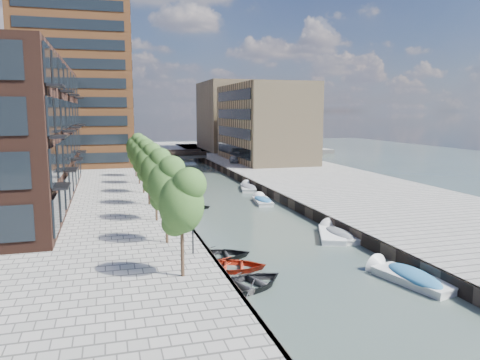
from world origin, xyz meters
name	(u,v)px	position (x,y,z in m)	size (l,w,h in m)	color
water	(204,187)	(0.00, 40.00, 0.00)	(300.00, 300.00, 0.00)	#38473F
quay_right	(313,179)	(16.00, 40.00, 0.50)	(20.00, 140.00, 1.00)	gray
quay_wall_left	(158,185)	(-6.10, 40.00, 0.50)	(0.25, 140.00, 1.00)	#332823
quay_wall_right	(247,182)	(6.10, 40.00, 0.50)	(0.25, 140.00, 1.00)	#332823
far_closure	(157,149)	(0.00, 100.00, 0.50)	(80.00, 40.00, 1.00)	gray
apartment_block	(26,133)	(-20.00, 30.00, 8.00)	(8.00, 38.00, 14.00)	black
tower	(75,76)	(-17.00, 65.00, 16.00)	(18.00, 18.00, 30.00)	brown
tan_block_near	(264,123)	(16.00, 62.00, 8.00)	(12.00, 25.00, 14.00)	#A08662
tan_block_far	(229,116)	(16.00, 88.00, 9.00)	(12.00, 20.00, 16.00)	#A08662
bridge	(172,155)	(0.00, 72.00, 1.39)	(13.00, 6.00, 1.30)	gray
tree_0	(181,200)	(-8.50, 4.00, 5.31)	(2.50, 2.50, 5.95)	#382619
tree_1	(166,182)	(-8.50, 11.00, 5.31)	(2.50, 2.50, 5.95)	#382619
tree_2	(155,170)	(-8.50, 18.00, 5.31)	(2.50, 2.50, 5.95)	#382619
tree_3	(148,161)	(-8.50, 25.00, 5.31)	(2.50, 2.50, 5.95)	#382619
tree_4	(143,155)	(-8.50, 32.00, 5.31)	(2.50, 2.50, 5.95)	#382619
tree_5	(138,150)	(-8.50, 39.00, 5.31)	(2.50, 2.50, 5.95)	#382619
tree_6	(135,146)	(-8.50, 46.00, 5.31)	(2.50, 2.50, 5.95)	#382619
lamp_0	(193,215)	(-7.20, 8.00, 3.51)	(0.24, 0.24, 4.12)	black
lamp_1	(163,180)	(-7.20, 24.00, 3.51)	(0.24, 0.24, 4.12)	black
lamp_2	(149,163)	(-7.20, 40.00, 3.51)	(0.24, 0.24, 4.12)	black
sloop_0	(247,289)	(-4.87, 3.63, 0.00)	(3.64, 5.10, 1.06)	#242427
sloop_1	(216,259)	(-5.40, 9.39, 0.00)	(3.51, 4.91, 1.02)	black
sloop_2	(230,270)	(-5.01, 6.98, 0.00)	(3.37, 4.71, 0.98)	#A72512
sloop_3	(168,196)	(-5.40, 34.98, 0.00)	(3.01, 4.21, 0.87)	white
sloop_4	(191,209)	(-4.17, 26.35, 0.00)	(2.94, 4.12, 0.85)	black
motorboat_0	(407,277)	(4.74, 2.21, 0.23)	(3.21, 5.86, 1.86)	silver
motorboat_1	(337,234)	(5.44, 12.40, 0.20)	(2.06, 4.96, 1.61)	#BABAB8
motorboat_2	(331,234)	(5.14, 12.87, 0.11)	(3.82, 5.72, 1.81)	white
motorboat_3	(262,201)	(4.15, 27.75, 0.19)	(2.30, 4.97, 1.59)	beige
motorboat_4	(248,188)	(5.23, 36.70, 0.21)	(2.85, 5.38, 1.71)	silver
car	(234,159)	(9.51, 59.56, 1.67)	(1.57, 3.91, 1.33)	#9E9FA2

